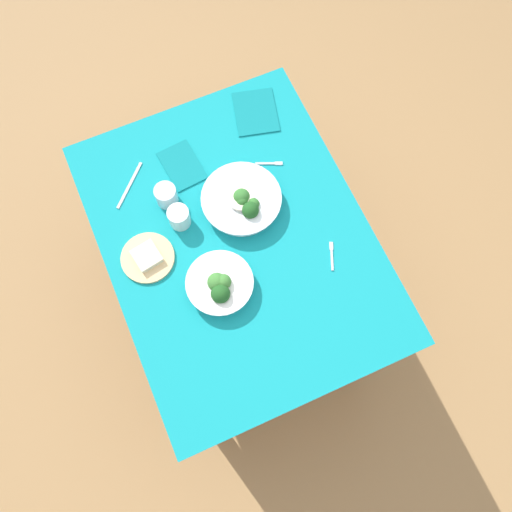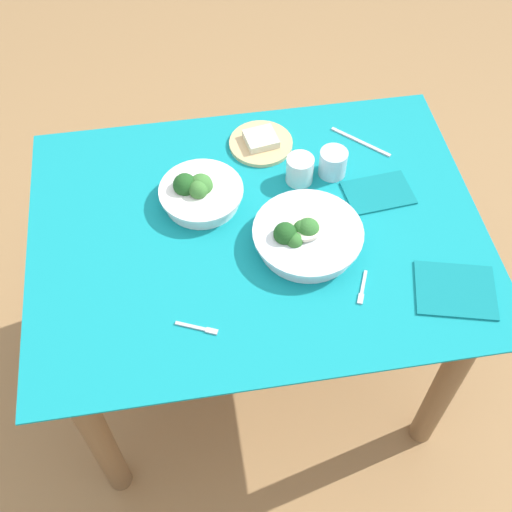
{
  "view_description": "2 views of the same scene",
  "coord_description": "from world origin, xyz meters",
  "px_view_note": "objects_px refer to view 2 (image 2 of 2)",
  "views": [
    {
      "loc": [
        -0.65,
        0.22,
        2.48
      ],
      "look_at": [
        -0.09,
        -0.03,
        0.75
      ],
      "focal_mm": 38.78,
      "sensor_mm": 36.0,
      "label": 1
    },
    {
      "loc": [
        -0.17,
        -1.03,
        2.03
      ],
      "look_at": [
        -0.02,
        -0.1,
        0.75
      ],
      "focal_mm": 45.5,
      "sensor_mm": 36.0,
      "label": 2
    }
  ],
  "objects_px": {
    "water_glass_center": "(333,163)",
    "fork_by_near_bowl": "(199,328)",
    "bread_side_plate": "(261,142)",
    "napkin_folded_upper": "(378,193)",
    "water_glass_side": "(300,170)",
    "broccoli_bowl_far": "(200,193)",
    "fork_by_far_bowl": "(362,289)",
    "napkin_folded_lower": "(455,290)",
    "broccoli_bowl_near": "(306,236)",
    "table_knife_left": "(361,142)"
  },
  "relations": [
    {
      "from": "water_glass_side",
      "to": "broccoli_bowl_near",
      "type": "bearing_deg",
      "value": -97.23
    },
    {
      "from": "bread_side_plate",
      "to": "fork_by_far_bowl",
      "type": "bearing_deg",
      "value": -72.93
    },
    {
      "from": "broccoli_bowl_far",
      "to": "fork_by_far_bowl",
      "type": "bearing_deg",
      "value": -43.97
    },
    {
      "from": "fork_by_far_bowl",
      "to": "napkin_folded_upper",
      "type": "xyz_separation_m",
      "value": [
        0.12,
        0.29,
        0.0
      ]
    },
    {
      "from": "napkin_folded_lower",
      "to": "napkin_folded_upper",
      "type": "bearing_deg",
      "value": 106.65
    },
    {
      "from": "fork_by_near_bowl",
      "to": "napkin_folded_lower",
      "type": "relative_size",
      "value": 0.51
    },
    {
      "from": "broccoli_bowl_far",
      "to": "fork_by_near_bowl",
      "type": "xyz_separation_m",
      "value": [
        -0.05,
        -0.39,
        -0.03
      ]
    },
    {
      "from": "fork_by_far_bowl",
      "to": "napkin_folded_lower",
      "type": "xyz_separation_m",
      "value": [
        0.22,
        -0.04,
        0.0
      ]
    },
    {
      "from": "broccoli_bowl_near",
      "to": "fork_by_near_bowl",
      "type": "bearing_deg",
      "value": -145.28
    },
    {
      "from": "fork_by_far_bowl",
      "to": "fork_by_near_bowl",
      "type": "xyz_separation_m",
      "value": [
        -0.4,
        -0.05,
        0.0
      ]
    },
    {
      "from": "fork_by_far_bowl",
      "to": "fork_by_near_bowl",
      "type": "bearing_deg",
      "value": -60.19
    },
    {
      "from": "water_glass_side",
      "to": "napkin_folded_upper",
      "type": "bearing_deg",
      "value": -22.71
    },
    {
      "from": "water_glass_side",
      "to": "table_knife_left",
      "type": "distance_m",
      "value": 0.23
    },
    {
      "from": "broccoli_bowl_near",
      "to": "table_knife_left",
      "type": "relative_size",
      "value": 1.44
    },
    {
      "from": "napkin_folded_upper",
      "to": "napkin_folded_lower",
      "type": "xyz_separation_m",
      "value": [
        0.1,
        -0.33,
        0.0
      ]
    },
    {
      "from": "broccoli_bowl_far",
      "to": "water_glass_center",
      "type": "distance_m",
      "value": 0.37
    },
    {
      "from": "fork_by_near_bowl",
      "to": "table_knife_left",
      "type": "distance_m",
      "value": 0.75
    },
    {
      "from": "broccoli_bowl_near",
      "to": "napkin_folded_lower",
      "type": "relative_size",
      "value": 1.46
    },
    {
      "from": "water_glass_center",
      "to": "table_knife_left",
      "type": "bearing_deg",
      "value": 43.57
    },
    {
      "from": "water_glass_center",
      "to": "napkin_folded_lower",
      "type": "bearing_deg",
      "value": -64.3
    },
    {
      "from": "water_glass_center",
      "to": "water_glass_side",
      "type": "relative_size",
      "value": 0.98
    },
    {
      "from": "fork_by_near_bowl",
      "to": "broccoli_bowl_near",
      "type": "bearing_deg",
      "value": 58.27
    },
    {
      "from": "water_glass_side",
      "to": "table_knife_left",
      "type": "height_order",
      "value": "water_glass_side"
    },
    {
      "from": "fork_by_near_bowl",
      "to": "napkin_folded_upper",
      "type": "relative_size",
      "value": 0.55
    },
    {
      "from": "water_glass_center",
      "to": "napkin_folded_upper",
      "type": "xyz_separation_m",
      "value": [
        0.11,
        -0.09,
        -0.04
      ]
    },
    {
      "from": "broccoli_bowl_far",
      "to": "water_glass_side",
      "type": "distance_m",
      "value": 0.28
    },
    {
      "from": "water_glass_center",
      "to": "water_glass_side",
      "type": "xyz_separation_m",
      "value": [
        -0.09,
        -0.01,
        0.0
      ]
    },
    {
      "from": "fork_by_far_bowl",
      "to": "napkin_folded_lower",
      "type": "height_order",
      "value": "napkin_folded_lower"
    },
    {
      "from": "bread_side_plate",
      "to": "napkin_folded_lower",
      "type": "height_order",
      "value": "bread_side_plate"
    },
    {
      "from": "bread_side_plate",
      "to": "napkin_folded_upper",
      "type": "bearing_deg",
      "value": -39.61
    },
    {
      "from": "bread_side_plate",
      "to": "napkin_folded_lower",
      "type": "relative_size",
      "value": 0.95
    },
    {
      "from": "bread_side_plate",
      "to": "napkin_folded_upper",
      "type": "distance_m",
      "value": 0.36
    },
    {
      "from": "fork_by_far_bowl",
      "to": "table_knife_left",
      "type": "height_order",
      "value": "same"
    },
    {
      "from": "napkin_folded_lower",
      "to": "broccoli_bowl_far",
      "type": "bearing_deg",
      "value": 146.44
    },
    {
      "from": "fork_by_near_bowl",
      "to": "napkin_folded_lower",
      "type": "bearing_deg",
      "value": 24.23
    },
    {
      "from": "broccoli_bowl_far",
      "to": "table_knife_left",
      "type": "xyz_separation_m",
      "value": [
        0.47,
        0.15,
        -0.03
      ]
    },
    {
      "from": "fork_by_far_bowl",
      "to": "broccoli_bowl_far",
      "type": "bearing_deg",
      "value": -110.71
    },
    {
      "from": "bread_side_plate",
      "to": "water_glass_center",
      "type": "relative_size",
      "value": 2.36
    },
    {
      "from": "fork_by_near_bowl",
      "to": "water_glass_center",
      "type": "bearing_deg",
      "value": 69.89
    },
    {
      "from": "broccoli_bowl_near",
      "to": "broccoli_bowl_far",
      "type": "bearing_deg",
      "value": 143.05
    },
    {
      "from": "broccoli_bowl_far",
      "to": "bread_side_plate",
      "type": "xyz_separation_m",
      "value": [
        0.19,
        0.18,
        -0.02
      ]
    },
    {
      "from": "broccoli_bowl_near",
      "to": "bread_side_plate",
      "type": "relative_size",
      "value": 1.53
    },
    {
      "from": "broccoli_bowl_far",
      "to": "broccoli_bowl_near",
      "type": "xyz_separation_m",
      "value": [
        0.25,
        -0.18,
        0.0
      ]
    },
    {
      "from": "broccoli_bowl_near",
      "to": "table_knife_left",
      "type": "height_order",
      "value": "broccoli_bowl_near"
    },
    {
      "from": "bread_side_plate",
      "to": "water_glass_center",
      "type": "bearing_deg",
      "value": -38.21
    },
    {
      "from": "table_knife_left",
      "to": "napkin_folded_upper",
      "type": "distance_m",
      "value": 0.2
    },
    {
      "from": "water_glass_side",
      "to": "broccoli_bowl_far",
      "type": "bearing_deg",
      "value": -172.74
    },
    {
      "from": "broccoli_bowl_far",
      "to": "broccoli_bowl_near",
      "type": "bearing_deg",
      "value": -36.95
    },
    {
      "from": "water_glass_center",
      "to": "fork_by_near_bowl",
      "type": "xyz_separation_m",
      "value": [
        -0.41,
        -0.43,
        -0.04
      ]
    },
    {
      "from": "broccoli_bowl_near",
      "to": "table_knife_left",
      "type": "bearing_deg",
      "value": 55.44
    }
  ]
}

